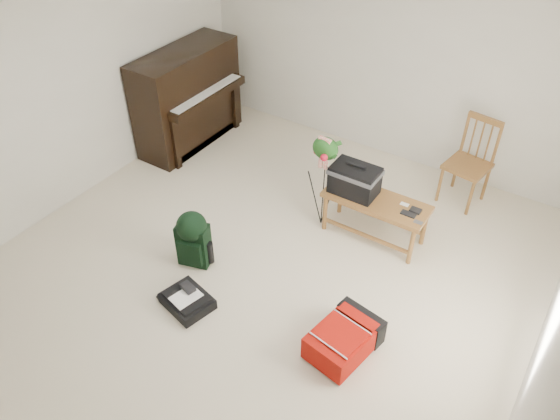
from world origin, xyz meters
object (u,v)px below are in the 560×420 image
Objects in this scene: dining_chair at (469,163)px; black_duffel at (187,300)px; piano at (188,100)px; green_backpack at (193,236)px; flower_stand at (323,182)px; red_suitcase at (346,336)px; bench at (362,186)px.

dining_chair reaches higher than black_duffel.
green_backpack is at bearing -48.91° from piano.
green_backpack is 0.55× the size of flower_stand.
black_duffel is 0.64m from green_backpack.
flower_stand reaches higher than black_duffel.
dining_chair is at bearing 96.71° from red_suitcase.
bench is (2.69, -0.45, -0.01)m from piano.
dining_chair is at bearing 57.34° from bench.
green_backpack reaches higher than red_suitcase.
piano is at bearing 172.16° from flower_stand.
flower_stand reaches higher than dining_chair.
black_duffel is at bearing -108.74° from dining_chair.
dining_chair is at bearing 36.50° from green_backpack.
piano reaches higher than red_suitcase.
red_suitcase is at bearing -66.77° from bench.
green_backpack is at bearing -115.99° from flower_stand.
bench is 2.06m from black_duffel.
black_duffel is 0.46× the size of flower_stand.
bench is 0.40m from flower_stand.
green_backpack is (1.55, -1.78, -0.26)m from piano.
red_suitcase is 1.71m from flower_stand.
flower_stand reaches higher than bench.
green_backpack is 1.46m from flower_stand.
flower_stand is at bearing -165.37° from bench.
flower_stand is (-1.00, 1.32, 0.40)m from red_suitcase.
dining_chair is 2.62m from red_suitcase.
dining_chair is at bearing 75.61° from black_duffel.
bench is 1.08× the size of dining_chair.
dining_chair is 3.40m from black_duffel.
flower_stand is (2.31, -0.55, -0.05)m from piano.
dining_chair reaches higher than bench.
bench reaches higher than black_duffel.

